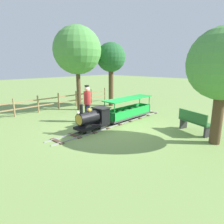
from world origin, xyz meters
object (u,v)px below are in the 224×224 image
park_bench (194,122)px  oak_tree_near (224,65)px  conductor_person (87,101)px  oak_tree_far (111,58)px  locomotive (94,118)px  passenger_car (128,111)px  oak_tree_distant (77,50)px

park_bench → oak_tree_near: 2.32m
conductor_person → oak_tree_far: (1.77, -3.36, 1.87)m
conductor_person → locomotive: bearing=150.5°
conductor_person → oak_tree_near: size_ratio=0.45×
oak_tree_near → oak_tree_far: 7.03m
passenger_car → oak_tree_distant: size_ratio=0.60×
locomotive → oak_tree_far: 5.42m
park_bench → oak_tree_distant: oak_tree_distant is taller
passenger_car → oak_tree_near: (-3.82, 0.33, 2.05)m
oak_tree_near → passenger_car: bearing=-5.0°
locomotive → oak_tree_near: oak_tree_near is taller
locomotive → park_bench: locomotive is taller
park_bench → oak_tree_far: bearing=-15.6°
passenger_car → oak_tree_distant: 4.34m
locomotive → oak_tree_far: bearing=-54.3°
oak_tree_near → oak_tree_distant: size_ratio=0.80×
locomotive → conductor_person: 1.33m
passenger_car → oak_tree_distant: bearing=4.0°
oak_tree_far → oak_tree_distant: 2.17m
park_bench → oak_tree_near: (-0.90, 0.57, 2.06)m
locomotive → conductor_person: conductor_person is taller
oak_tree_far → oak_tree_distant: oak_tree_distant is taller
passenger_car → park_bench: bearing=-175.3°
passenger_car → park_bench: 2.92m
oak_tree_distant → oak_tree_far: bearing=-102.8°
oak_tree_near → conductor_person: bearing=13.5°
conductor_person → park_bench: (-4.00, -1.75, -0.54)m
locomotive → conductor_person: size_ratio=0.89×
locomotive → passenger_car: size_ratio=0.54×
locomotive → oak_tree_distant: oak_tree_distant is taller
locomotive → park_bench: (-2.91, -2.36, -0.07)m
locomotive → oak_tree_far: size_ratio=0.39×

